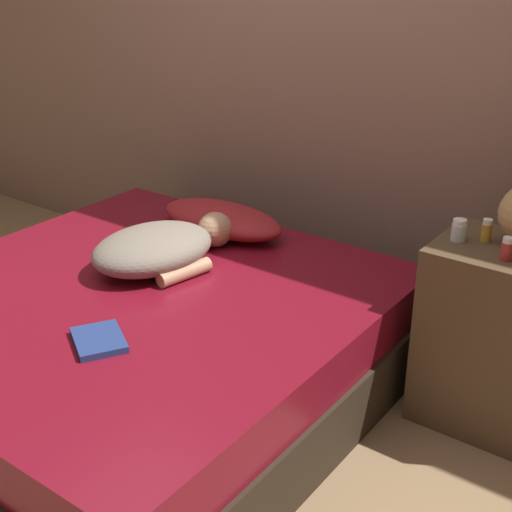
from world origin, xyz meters
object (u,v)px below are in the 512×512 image
object	(u,v)px
person_lying	(160,247)
bottle_red	(507,249)
bottle_amber	(487,231)
pillow	(222,219)
bottle_clear	(459,230)
book	(99,340)

from	to	relation	value
person_lying	bottle_red	xyz separation A→B (m)	(1.29, 0.35, 0.20)
bottle_amber	person_lying	bearing A→B (deg)	-158.36
person_lying	bottle_red	bearing A→B (deg)	26.27
pillow	person_lying	xyz separation A→B (m)	(0.02, -0.43, 0.02)
bottle_clear	pillow	bearing A→B (deg)	179.05
bottle_red	bottle_amber	bearing A→B (deg)	134.07
person_lying	book	size ratio (longest dim) A/B	2.73
bottle_clear	bottle_amber	world-z (taller)	bottle_amber
person_lying	pillow	bearing A→B (deg)	104.02
bottle_red	book	size ratio (longest dim) A/B	0.32
bottle_amber	pillow	bearing A→B (deg)	-178.45
bottle_clear	book	bearing A→B (deg)	-129.98
book	pillow	bearing A→B (deg)	105.63
pillow	bottle_amber	size ratio (longest dim) A/B	7.55
person_lying	bottle_amber	xyz separation A→B (m)	(1.18, 0.47, 0.21)
person_lying	bottle_amber	distance (m)	1.28
pillow	person_lying	size ratio (longest dim) A/B	0.91
person_lying	bottle_clear	xyz separation A→B (m)	(1.09, 0.42, 0.20)
pillow	bottle_clear	xyz separation A→B (m)	(1.12, -0.02, 0.22)
pillow	book	distance (m)	1.05
bottle_red	bottle_amber	world-z (taller)	bottle_amber
book	person_lying	bearing A→B (deg)	114.28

